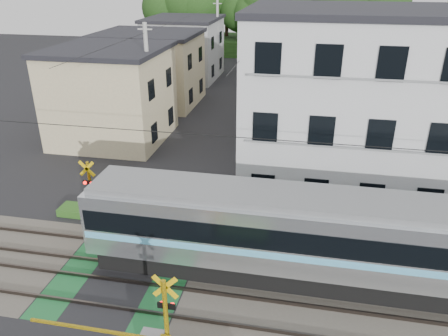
% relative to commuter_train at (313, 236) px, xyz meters
% --- Properties ---
extents(ground, '(120.00, 120.00, 0.00)m').
position_rel_commuter_train_xyz_m(ground, '(-7.15, -1.20, -1.89)').
color(ground, black).
extents(track_bed, '(120.00, 120.00, 0.14)m').
position_rel_commuter_train_xyz_m(track_bed, '(-7.15, -1.20, -1.85)').
color(track_bed, '#47423A').
rests_on(track_bed, ground).
extents(commuter_train, '(17.18, 2.71, 3.57)m').
position_rel_commuter_train_xyz_m(commuter_train, '(0.00, 0.00, 0.00)').
color(commuter_train, black).
rests_on(commuter_train, ground).
extents(crossing_signal_far, '(4.74, 0.65, 3.09)m').
position_rel_commuter_train_xyz_m(crossing_signal_far, '(-9.73, 2.45, -1.18)').
color(crossing_signal_far, yellow).
rests_on(crossing_signal_far, ground).
extents(apartment_block, '(10.20, 8.36, 9.30)m').
position_rel_commuter_train_xyz_m(apartment_block, '(1.35, 8.29, 2.77)').
color(apartment_block, silver).
rests_on(apartment_block, ground).
extents(houses_row, '(22.07, 31.35, 6.80)m').
position_rel_commuter_train_xyz_m(houses_row, '(-6.89, 24.72, 1.36)').
color(houses_row, '#CBBB8F').
rests_on(houses_row, ground).
extents(tree_hill, '(40.00, 11.70, 11.88)m').
position_rel_commuter_train_xyz_m(tree_hill, '(-6.00, 47.74, 4.23)').
color(tree_hill, '#1F4015').
rests_on(tree_hill, ground).
extents(catenary, '(60.00, 5.04, 7.00)m').
position_rel_commuter_train_xyz_m(catenary, '(-1.15, -1.17, 1.81)').
color(catenary, '#2D2D33').
rests_on(catenary, ground).
extents(utility_poles, '(7.90, 42.00, 8.00)m').
position_rel_commuter_train_xyz_m(utility_poles, '(-8.20, 21.81, 2.19)').
color(utility_poles, '#A5A5A0').
rests_on(utility_poles, ground).
extents(pedestrian, '(0.75, 0.59, 1.81)m').
position_rel_commuter_train_xyz_m(pedestrian, '(-7.43, 29.76, -0.98)').
color(pedestrian, '#21242A').
rests_on(pedestrian, ground).
extents(weed_patches, '(10.25, 8.80, 0.40)m').
position_rel_commuter_train_xyz_m(weed_patches, '(-5.39, -1.29, -1.70)').
color(weed_patches, '#2D5E1E').
rests_on(weed_patches, ground).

